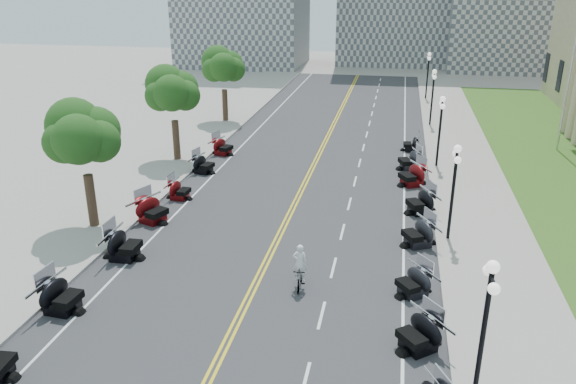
# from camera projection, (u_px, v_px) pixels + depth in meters

# --- Properties ---
(ground) EXTENTS (160.00, 160.00, 0.00)m
(ground) POSITION_uv_depth(u_px,v_px,m) (267.00, 261.00, 26.67)
(ground) COLOR gray
(road) EXTENTS (16.00, 90.00, 0.01)m
(road) POSITION_uv_depth(u_px,v_px,m) (302.00, 189.00, 35.82)
(road) COLOR #333335
(road) RESTS_ON ground
(centerline_yellow_a) EXTENTS (0.12, 90.00, 0.00)m
(centerline_yellow_a) POSITION_uv_depth(u_px,v_px,m) (300.00, 188.00, 35.84)
(centerline_yellow_a) COLOR yellow
(centerline_yellow_a) RESTS_ON road
(centerline_yellow_b) EXTENTS (0.12, 90.00, 0.00)m
(centerline_yellow_b) POSITION_uv_depth(u_px,v_px,m) (304.00, 189.00, 35.80)
(centerline_yellow_b) COLOR yellow
(centerline_yellow_b) RESTS_ON road
(edge_line_north) EXTENTS (0.12, 90.00, 0.00)m
(edge_line_north) POSITION_uv_depth(u_px,v_px,m) (404.00, 195.00, 34.67)
(edge_line_north) COLOR white
(edge_line_north) RESTS_ON road
(edge_line_south) EXTENTS (0.12, 90.00, 0.00)m
(edge_line_south) POSITION_uv_depth(u_px,v_px,m) (207.00, 182.00, 36.98)
(edge_line_south) COLOR white
(edge_line_south) RESTS_ON road
(lane_dash_4) EXTENTS (0.12, 2.00, 0.00)m
(lane_dash_4) POSITION_uv_depth(u_px,v_px,m) (305.00, 381.00, 18.76)
(lane_dash_4) COLOR white
(lane_dash_4) RESTS_ON road
(lane_dash_5) EXTENTS (0.12, 2.00, 0.00)m
(lane_dash_5) POSITION_uv_depth(u_px,v_px,m) (322.00, 315.00, 22.42)
(lane_dash_5) COLOR white
(lane_dash_5) RESTS_ON road
(lane_dash_6) EXTENTS (0.12, 2.00, 0.00)m
(lane_dash_6) POSITION_uv_depth(u_px,v_px,m) (333.00, 267.00, 26.09)
(lane_dash_6) COLOR white
(lane_dash_6) RESTS_ON road
(lane_dash_7) EXTENTS (0.12, 2.00, 0.00)m
(lane_dash_7) POSITION_uv_depth(u_px,v_px,m) (342.00, 232.00, 29.75)
(lane_dash_7) COLOR white
(lane_dash_7) RESTS_ON road
(lane_dash_8) EXTENTS (0.12, 2.00, 0.00)m
(lane_dash_8) POSITION_uv_depth(u_px,v_px,m) (349.00, 204.00, 33.41)
(lane_dash_8) COLOR white
(lane_dash_8) RESTS_ON road
(lane_dash_9) EXTENTS (0.12, 2.00, 0.00)m
(lane_dash_9) POSITION_uv_depth(u_px,v_px,m) (355.00, 181.00, 37.08)
(lane_dash_9) COLOR white
(lane_dash_9) RESTS_ON road
(lane_dash_10) EXTENTS (0.12, 2.00, 0.00)m
(lane_dash_10) POSITION_uv_depth(u_px,v_px,m) (360.00, 163.00, 40.74)
(lane_dash_10) COLOR white
(lane_dash_10) RESTS_ON road
(lane_dash_11) EXTENTS (0.12, 2.00, 0.00)m
(lane_dash_11) POSITION_uv_depth(u_px,v_px,m) (363.00, 147.00, 44.40)
(lane_dash_11) COLOR white
(lane_dash_11) RESTS_ON road
(lane_dash_12) EXTENTS (0.12, 2.00, 0.00)m
(lane_dash_12) POSITION_uv_depth(u_px,v_px,m) (367.00, 134.00, 48.06)
(lane_dash_12) COLOR white
(lane_dash_12) RESTS_ON road
(lane_dash_13) EXTENTS (0.12, 2.00, 0.00)m
(lane_dash_13) POSITION_uv_depth(u_px,v_px,m) (370.00, 123.00, 51.73)
(lane_dash_13) COLOR white
(lane_dash_13) RESTS_ON road
(lane_dash_14) EXTENTS (0.12, 2.00, 0.00)m
(lane_dash_14) POSITION_uv_depth(u_px,v_px,m) (372.00, 114.00, 55.39)
(lane_dash_14) COLOR white
(lane_dash_14) RESTS_ON road
(lane_dash_15) EXTENTS (0.12, 2.00, 0.00)m
(lane_dash_15) POSITION_uv_depth(u_px,v_px,m) (374.00, 105.00, 59.05)
(lane_dash_15) COLOR white
(lane_dash_15) RESTS_ON road
(lane_dash_16) EXTENTS (0.12, 2.00, 0.00)m
(lane_dash_16) POSITION_uv_depth(u_px,v_px,m) (376.00, 98.00, 62.72)
(lane_dash_16) COLOR white
(lane_dash_16) RESTS_ON road
(lane_dash_17) EXTENTS (0.12, 2.00, 0.00)m
(lane_dash_17) POSITION_uv_depth(u_px,v_px,m) (378.00, 91.00, 66.38)
(lane_dash_17) COLOR white
(lane_dash_17) RESTS_ON road
(lane_dash_18) EXTENTS (0.12, 2.00, 0.00)m
(lane_dash_18) POSITION_uv_depth(u_px,v_px,m) (379.00, 85.00, 70.04)
(lane_dash_18) COLOR white
(lane_dash_18) RESTS_ON road
(lane_dash_19) EXTENTS (0.12, 2.00, 0.00)m
(lane_dash_19) POSITION_uv_depth(u_px,v_px,m) (380.00, 80.00, 73.70)
(lane_dash_19) COLOR white
(lane_dash_19) RESTS_ON road
(sidewalk_north) EXTENTS (5.00, 90.00, 0.15)m
(sidewalk_north) POSITION_uv_depth(u_px,v_px,m) (473.00, 199.00, 33.90)
(sidewalk_north) COLOR #9E9991
(sidewalk_north) RESTS_ON ground
(sidewalk_south) EXTENTS (5.00, 90.00, 0.15)m
(sidewalk_south) POSITION_uv_depth(u_px,v_px,m) (148.00, 177.00, 37.69)
(sidewalk_south) COLOR #9E9991
(sidewalk_south) RESTS_ON ground
(lawn) EXTENTS (9.00, 60.00, 0.10)m
(lawn) POSITION_uv_depth(u_px,v_px,m) (563.00, 166.00, 39.98)
(lawn) COLOR #356023
(lawn) RESTS_ON ground
(street_lamp_1) EXTENTS (0.50, 1.20, 4.90)m
(street_lamp_1) POSITION_uv_depth(u_px,v_px,m) (483.00, 335.00, 16.86)
(street_lamp_1) COLOR black
(street_lamp_1) RESTS_ON sidewalk_north
(street_lamp_2) EXTENTS (0.50, 1.20, 4.90)m
(street_lamp_2) POSITION_uv_depth(u_px,v_px,m) (453.00, 193.00, 27.85)
(street_lamp_2) COLOR black
(street_lamp_2) RESTS_ON sidewalk_north
(street_lamp_3) EXTENTS (0.50, 1.20, 4.90)m
(street_lamp_3) POSITION_uv_depth(u_px,v_px,m) (440.00, 132.00, 38.83)
(street_lamp_3) COLOR black
(street_lamp_3) RESTS_ON sidewalk_north
(street_lamp_4) EXTENTS (0.50, 1.20, 4.90)m
(street_lamp_4) POSITION_uv_depth(u_px,v_px,m) (432.00, 98.00, 49.82)
(street_lamp_4) COLOR black
(street_lamp_4) RESTS_ON sidewalk_north
(street_lamp_5) EXTENTS (0.50, 1.20, 4.90)m
(street_lamp_5) POSITION_uv_depth(u_px,v_px,m) (427.00, 76.00, 60.81)
(street_lamp_5) COLOR black
(street_lamp_5) RESTS_ON sidewalk_north
(flagpole) EXTENTS (1.10, 0.20, 10.00)m
(flagpole) POSITION_uv_depth(u_px,v_px,m) (568.00, 87.00, 41.77)
(flagpole) COLOR silver
(flagpole) RESTS_ON ground
(tree_2) EXTENTS (4.80, 4.80, 9.20)m
(tree_2) POSITION_uv_depth(u_px,v_px,m) (83.00, 143.00, 28.60)
(tree_2) COLOR #235619
(tree_2) RESTS_ON sidewalk_south
(tree_3) EXTENTS (4.80, 4.80, 9.20)m
(tree_3) POSITION_uv_depth(u_px,v_px,m) (173.00, 96.00, 39.59)
(tree_3) COLOR #235619
(tree_3) RESTS_ON sidewalk_south
(tree_4) EXTENTS (4.80, 4.80, 9.20)m
(tree_4) POSITION_uv_depth(u_px,v_px,m) (224.00, 70.00, 50.58)
(tree_4) COLOR #235619
(tree_4) RESTS_ON sidewalk_south
(motorcycle_n_4) EXTENTS (2.89, 2.89, 1.44)m
(motorcycle_n_4) POSITION_uv_depth(u_px,v_px,m) (419.00, 332.00, 20.16)
(motorcycle_n_4) COLOR black
(motorcycle_n_4) RESTS_ON road
(motorcycle_n_5) EXTENTS (2.66, 2.66, 1.33)m
(motorcycle_n_5) POSITION_uv_depth(u_px,v_px,m) (414.00, 281.00, 23.65)
(motorcycle_n_5) COLOR black
(motorcycle_n_5) RESTS_ON road
(motorcycle_n_6) EXTENTS (2.85, 2.85, 1.47)m
(motorcycle_n_6) POSITION_uv_depth(u_px,v_px,m) (418.00, 232.00, 28.01)
(motorcycle_n_6) COLOR black
(motorcycle_n_6) RESTS_ON road
(motorcycle_n_7) EXTENTS (2.87, 2.87, 1.50)m
(motorcycle_n_7) POSITION_uv_depth(u_px,v_px,m) (421.00, 201.00, 31.85)
(motorcycle_n_7) COLOR black
(motorcycle_n_7) RESTS_ON road
(motorcycle_n_8) EXTENTS (3.03, 3.03, 1.55)m
(motorcycle_n_8) POSITION_uv_depth(u_px,v_px,m) (412.00, 174.00, 36.11)
(motorcycle_n_8) COLOR #590A0C
(motorcycle_n_8) RESTS_ON road
(motorcycle_n_9) EXTENTS (2.73, 2.73, 1.51)m
(motorcycle_n_9) POSITION_uv_depth(u_px,v_px,m) (410.00, 159.00, 39.11)
(motorcycle_n_9) COLOR black
(motorcycle_n_9) RESTS_ON road
(motorcycle_n_10) EXTENTS (1.87, 1.87, 1.27)m
(motorcycle_n_10) POSITION_uv_depth(u_px,v_px,m) (411.00, 143.00, 43.31)
(motorcycle_n_10) COLOR black
(motorcycle_n_10) RESTS_ON road
(motorcycle_s_4) EXTENTS (2.31, 2.31, 1.51)m
(motorcycle_s_4) POSITION_uv_depth(u_px,v_px,m) (61.00, 294.00, 22.47)
(motorcycle_s_4) COLOR black
(motorcycle_s_4) RESTS_ON road
(motorcycle_s_5) EXTENTS (2.27, 2.27, 1.56)m
(motorcycle_s_5) POSITION_uv_depth(u_px,v_px,m) (124.00, 244.00, 26.68)
(motorcycle_s_5) COLOR black
(motorcycle_s_5) RESTS_ON road
(motorcycle_s_6) EXTENTS (2.87, 2.87, 1.54)m
(motorcycle_s_6) POSITION_uv_depth(u_px,v_px,m) (152.00, 209.00, 30.70)
(motorcycle_s_6) COLOR #590A0C
(motorcycle_s_6) RESTS_ON road
(motorcycle_s_7) EXTENTS (1.91, 1.91, 1.25)m
(motorcycle_s_7) POSITION_uv_depth(u_px,v_px,m) (179.00, 189.00, 33.96)
(motorcycle_s_7) COLOR #590A0C
(motorcycle_s_7) RESTS_ON road
(motorcycle_s_8) EXTENTS (2.30, 2.30, 1.35)m
(motorcycle_s_8) POSITION_uv_depth(u_px,v_px,m) (203.00, 163.00, 38.47)
(motorcycle_s_8) COLOR black
(motorcycle_s_8) RESTS_ON road
(motorcycle_s_9) EXTENTS (2.43, 2.43, 1.38)m
(motorcycle_s_9) POSITION_uv_depth(u_px,v_px,m) (223.00, 146.00, 42.43)
(motorcycle_s_9) COLOR #590A0C
(motorcycle_s_9) RESTS_ON road
(bicycle) EXTENTS (0.60, 1.74, 1.03)m
(bicycle) POSITION_uv_depth(u_px,v_px,m) (300.00, 277.00, 24.24)
(bicycle) COLOR #A51414
(bicycle) RESTS_ON road
(cyclist_rider) EXTENTS (0.63, 0.41, 1.73)m
(cyclist_rider) POSITION_uv_depth(u_px,v_px,m) (300.00, 249.00, 23.74)
(cyclist_rider) COLOR white
(cyclist_rider) RESTS_ON bicycle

